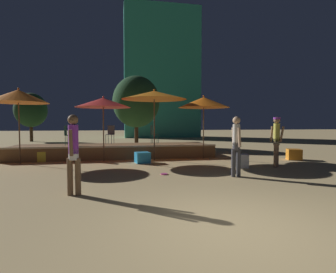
{
  "coord_description": "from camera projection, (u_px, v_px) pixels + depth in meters",
  "views": [
    {
      "loc": [
        -1.78,
        -3.69,
        1.64
      ],
      "look_at": [
        0.0,
        5.78,
        1.16
      ],
      "focal_mm": 28.0,
      "sensor_mm": 36.0,
      "label": 1
    }
  ],
  "objects": [
    {
      "name": "bistro_chair_2",
      "position": [
        67.0,
        133.0,
        11.98
      ],
      "size": [
        0.4,
        0.4,
        0.9
      ],
      "rotation": [
        0.0,
        0.0,
        1.5
      ],
      "color": "#1E4C47",
      "rests_on": "wooden_deck"
    },
    {
      "name": "cube_seat_3",
      "position": [
        46.0,
        156.0,
        11.42
      ],
      "size": [
        0.72,
        0.72,
        0.43
      ],
      "rotation": [
        0.0,
        0.0,
        0.18
      ],
      "color": "yellow",
      "rests_on": "ground"
    },
    {
      "name": "cube_seat_0",
      "position": [
        241.0,
        161.0,
        9.77
      ],
      "size": [
        0.62,
        0.62,
        0.49
      ],
      "rotation": [
        0.0,
        0.0,
        -0.32
      ],
      "color": "white",
      "rests_on": "ground"
    },
    {
      "name": "person_1",
      "position": [
        277.0,
        138.0,
        9.76
      ],
      "size": [
        0.4,
        0.44,
        1.88
      ],
      "rotation": [
        0.0,
        0.0,
        0.72
      ],
      "color": "#997051",
      "rests_on": "ground"
    },
    {
      "name": "person_2",
      "position": [
        74.0,
        151.0,
        5.92
      ],
      "size": [
        0.31,
        0.5,
        1.84
      ],
      "rotation": [
        0.0,
        0.0,
        3.0
      ],
      "color": "brown",
      "rests_on": "ground"
    },
    {
      "name": "background_tree_1",
      "position": [
        136.0,
        102.0,
        18.56
      ],
      "size": [
        3.32,
        3.32,
        5.01
      ],
      "color": "#3D2B1C",
      "rests_on": "ground"
    },
    {
      "name": "wooden_deck",
      "position": [
        114.0,
        151.0,
        13.02
      ],
      "size": [
        9.6,
        2.82,
        0.64
      ],
      "color": "brown",
      "rests_on": "ground"
    },
    {
      "name": "patio_umbrella_3",
      "position": [
        154.0,
        95.0,
        11.53
      ],
      "size": [
        2.87,
        2.87,
        3.15
      ],
      "color": "brown",
      "rests_on": "ground"
    },
    {
      "name": "patio_umbrella_0",
      "position": [
        204.0,
        102.0,
        12.14
      ],
      "size": [
        2.37,
        2.37,
        2.94
      ],
      "color": "brown",
      "rests_on": "ground"
    },
    {
      "name": "distant_building",
      "position": [
        162.0,
        73.0,
        31.29
      ],
      "size": [
        8.88,
        3.08,
        15.33
      ],
      "color": "teal",
      "rests_on": "ground"
    },
    {
      "name": "cube_seat_2",
      "position": [
        142.0,
        158.0,
        10.87
      ],
      "size": [
        0.66,
        0.66,
        0.45
      ],
      "rotation": [
        0.0,
        0.0,
        0.18
      ],
      "color": "#2D9EDB",
      "rests_on": "ground"
    },
    {
      "name": "bistro_chair_1",
      "position": [
        153.0,
        132.0,
        13.12
      ],
      "size": [
        0.45,
        0.44,
        0.9
      ],
      "rotation": [
        0.0,
        0.0,
        1.19
      ],
      "color": "#1E4C47",
      "rests_on": "wooden_deck"
    },
    {
      "name": "cube_seat_1",
      "position": [
        294.0,
        154.0,
        11.83
      ],
      "size": [
        0.75,
        0.75,
        0.48
      ],
      "rotation": [
        0.0,
        0.0,
        -0.39
      ],
      "color": "orange",
      "rests_on": "ground"
    },
    {
      "name": "person_0",
      "position": [
        236.0,
        143.0,
        8.02
      ],
      "size": [
        0.31,
        0.51,
        1.85
      ],
      "rotation": [
        0.0,
        0.0,
        3.23
      ],
      "color": "#3F3F47",
      "rests_on": "ground"
    },
    {
      "name": "background_tree_0",
      "position": [
        31.0,
        110.0,
        23.68
      ],
      "size": [
        2.81,
        2.81,
        4.4
      ],
      "color": "#3D2B1C",
      "rests_on": "ground"
    },
    {
      "name": "ground_plane",
      "position": [
        237.0,
        230.0,
        4.04
      ],
      "size": [
        120.0,
        120.0,
        0.0
      ],
      "primitive_type": "plane",
      "color": "tan"
    },
    {
      "name": "frisbee_disc",
      "position": [
        164.0,
        174.0,
        8.39
      ],
      "size": [
        0.22,
        0.22,
        0.03
      ],
      "color": "#E54C99",
      "rests_on": "ground"
    },
    {
      "name": "patio_umbrella_2",
      "position": [
        103.0,
        103.0,
        11.23
      ],
      "size": [
        2.35,
        2.35,
        2.82
      ],
      "color": "brown",
      "rests_on": "ground"
    },
    {
      "name": "patio_umbrella_1",
      "position": [
        18.0,
        96.0,
        10.53
      ],
      "size": [
        2.32,
        2.32,
        3.08
      ],
      "color": "brown",
      "rests_on": "ground"
    },
    {
      "name": "bistro_chair_0",
      "position": [
        111.0,
        133.0,
        12.95
      ],
      "size": [
        0.44,
        0.44,
        0.9
      ],
      "rotation": [
        0.0,
        0.0,
        5.91
      ],
      "color": "#47474C",
      "rests_on": "wooden_deck"
    }
  ]
}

